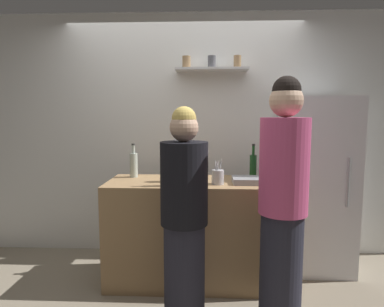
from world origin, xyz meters
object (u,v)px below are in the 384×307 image
at_px(wine_bottle_amber_glass, 164,174).
at_px(person_blonde, 184,219).
at_px(utensil_holder, 218,177).
at_px(refrigerator, 316,184).
at_px(wine_bottle_pale_glass, 134,164).
at_px(baking_pan, 252,180).
at_px(person_pink_top, 283,206).
at_px(wine_bottle_green_glass, 253,165).
at_px(water_bottle_plastic, 168,172).

distance_m(wine_bottle_amber_glass, person_blonde, 0.52).
relative_size(utensil_holder, wine_bottle_amber_glass, 0.76).
bearing_deg(refrigerator, wine_bottle_pale_glass, -175.11).
relative_size(baking_pan, person_pink_top, 0.19).
bearing_deg(wine_bottle_green_glass, wine_bottle_amber_glass, -149.99).
relative_size(utensil_holder, wine_bottle_pale_glass, 0.68).
xyz_separation_m(wine_bottle_pale_glass, water_bottle_plastic, (0.35, -0.21, -0.03)).
height_order(baking_pan, person_pink_top, person_pink_top).
bearing_deg(wine_bottle_amber_glass, utensil_holder, 11.45).
distance_m(wine_bottle_green_glass, person_blonde, 1.10).
bearing_deg(baking_pan, refrigerator, 29.63).
distance_m(baking_pan, wine_bottle_pale_glass, 1.12).
bearing_deg(baking_pan, wine_bottle_green_glass, 80.86).
bearing_deg(baking_pan, water_bottle_plastic, 177.74).
xyz_separation_m(wine_bottle_pale_glass, wine_bottle_green_glass, (1.14, 0.08, -0.01)).
bearing_deg(wine_bottle_green_glass, baking_pan, -99.14).
xyz_separation_m(baking_pan, wine_bottle_green_glass, (0.05, 0.31, 0.09)).
bearing_deg(refrigerator, wine_bottle_green_glass, -173.17).
relative_size(wine_bottle_amber_glass, person_blonde, 0.18).
bearing_deg(water_bottle_plastic, refrigerator, 14.15).
bearing_deg(water_bottle_plastic, baking_pan, -2.26).
xyz_separation_m(wine_bottle_green_glass, person_pink_top, (0.09, -0.90, -0.16)).
xyz_separation_m(refrigerator, baking_pan, (-0.68, -0.39, 0.11)).
height_order(wine_bottle_green_glass, person_blonde, person_blonde).
height_order(wine_bottle_amber_glass, water_bottle_plastic, wine_bottle_amber_glass).
height_order(water_bottle_plastic, person_pink_top, person_pink_top).
bearing_deg(wine_bottle_amber_glass, water_bottle_plastic, 86.53).
height_order(wine_bottle_green_glass, person_pink_top, person_pink_top).
bearing_deg(wine_bottle_amber_glass, wine_bottle_pale_glass, 131.60).
relative_size(refrigerator, person_pink_top, 0.95).
distance_m(wine_bottle_pale_glass, person_pink_top, 1.49).
height_order(wine_bottle_pale_glass, water_bottle_plastic, wine_bottle_pale_glass).
height_order(utensil_holder, person_blonde, person_blonde).
distance_m(wine_bottle_pale_glass, wine_bottle_green_glass, 1.15).
bearing_deg(utensil_holder, wine_bottle_amber_glass, -168.55).
height_order(baking_pan, wine_bottle_pale_glass, wine_bottle_pale_glass).
bearing_deg(wine_bottle_green_glass, person_blonde, -124.81).
bearing_deg(wine_bottle_pale_glass, utensil_holder, -20.45).
xyz_separation_m(baking_pan, wine_bottle_pale_glass, (-1.09, 0.24, 0.10)).
bearing_deg(utensil_holder, person_blonde, -116.99).
distance_m(baking_pan, water_bottle_plastic, 0.74).
bearing_deg(wine_bottle_green_glass, utensil_holder, -133.44).
height_order(wine_bottle_pale_glass, wine_bottle_amber_glass, wine_bottle_pale_glass).
bearing_deg(baking_pan, person_pink_top, -76.80).
height_order(utensil_holder, wine_bottle_green_glass, wine_bottle_green_glass).
height_order(wine_bottle_pale_glass, person_pink_top, person_pink_top).
xyz_separation_m(refrigerator, person_pink_top, (-0.54, -0.97, 0.05)).
xyz_separation_m(utensil_holder, person_blonde, (-0.26, -0.50, -0.22)).
relative_size(refrigerator, baking_pan, 4.99).
distance_m(water_bottle_plastic, person_blonde, 0.67).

